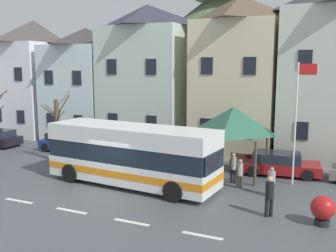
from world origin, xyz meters
The scene contains 19 objects.
ground_plane centered at (0.00, 0.00, -0.03)m, with size 40.00×60.00×0.07m.
townhouse_00 centered at (-15.31, 12.41, 5.09)m, with size 5.18×6.89×10.19m.
townhouse_01 centered at (-9.47, 12.13, 4.65)m, with size 5.43×6.33×9.29m.
townhouse_02 centered at (-3.38, 11.53, 5.36)m, with size 6.39×5.13×10.73m.
townhouse_03 centered at (3.66, 11.96, 5.49)m, with size 5.57×5.98×10.98m.
townhouse_04 centered at (9.89, 11.88, 5.71)m, with size 6.34×5.81×11.43m.
hilltop_castle centered at (-3.91, 35.20, 8.76)m, with size 43.58×43.58×25.56m.
transit_bus centered at (0.58, 1.96, 1.58)m, with size 9.47×3.38×3.13m.
bus_shelter centered at (4.88, 6.03, 3.15)m, with size 3.60×3.60×3.94m.
parked_car_00 centered at (7.34, 7.12, 0.63)m, with size 4.62×2.43×1.28m.
parked_car_01 centered at (-7.78, 6.97, 0.66)m, with size 3.84×1.91×1.35m.
pedestrian_00 centered at (7.58, 3.13, 0.78)m, with size 0.36×0.38×1.44m.
pedestrian_01 centered at (7.93, 0.50, 0.97)m, with size 0.35×0.35×1.73m.
pedestrian_02 centered at (5.90, 3.72, 0.81)m, with size 0.34×0.30×1.53m.
pedestrian_03 centered at (5.38, 4.39, 0.95)m, with size 0.31×0.29×1.64m.
public_bench centered at (5.09, 7.63, 0.47)m, with size 1.47×0.48×0.87m.
flagpole centered at (8.38, 5.49, 3.74)m, with size 0.95×0.10×6.39m.
harbour_buoy centered at (10.00, 0.47, 0.67)m, with size 0.94×0.94×1.19m.
bare_tree_00 centered at (-6.22, 4.29, 2.24)m, with size 2.16×2.04×4.54m.
Camera 1 is at (10.40, -15.23, 6.27)m, focal length 41.41 mm.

